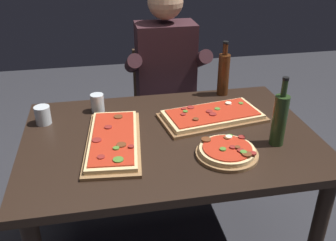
{
  "coord_description": "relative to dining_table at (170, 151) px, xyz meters",
  "views": [
    {
      "loc": [
        -0.3,
        -1.54,
        1.64
      ],
      "look_at": [
        0.0,
        0.05,
        0.79
      ],
      "focal_mm": 40.09,
      "sensor_mm": 36.0,
      "label": 1
    }
  ],
  "objects": [
    {
      "name": "wine_bottle_dark",
      "position": [
        0.47,
        -0.17,
        0.22
      ],
      "size": [
        0.07,
        0.07,
        0.33
      ],
      "color": "#233819",
      "rests_on": "dining_table"
    },
    {
      "name": "tumbler_near_camera",
      "position": [
        -0.33,
        0.32,
        0.14
      ],
      "size": [
        0.07,
        0.07,
        0.1
      ],
      "color": "silver",
      "rests_on": "dining_table"
    },
    {
      "name": "diner_chair",
      "position": [
        0.12,
        0.86,
        -0.16
      ],
      "size": [
        0.44,
        0.44,
        0.87
      ],
      "color": "#3D2B1E",
      "rests_on": "ground_plane"
    },
    {
      "name": "seated_diner",
      "position": [
        0.12,
        0.74,
        0.1
      ],
      "size": [
        0.53,
        0.41,
        1.33
      ],
      "color": "#23232D",
      "rests_on": "ground_plane"
    },
    {
      "name": "pizza_round_far",
      "position": [
        0.21,
        -0.23,
        0.12
      ],
      "size": [
        0.27,
        0.27,
        0.05
      ],
      "color": "olive",
      "rests_on": "dining_table"
    },
    {
      "name": "tumbler_far_side",
      "position": [
        -0.61,
        0.23,
        0.14
      ],
      "size": [
        0.08,
        0.08,
        0.09
      ],
      "color": "silver",
      "rests_on": "dining_table"
    },
    {
      "name": "pizza_rectangular_front",
      "position": [
        0.25,
        0.11,
        0.12
      ],
      "size": [
        0.57,
        0.35,
        0.05
      ],
      "color": "brown",
      "rests_on": "dining_table"
    },
    {
      "name": "pizza_rectangular_left",
      "position": [
        -0.27,
        -0.04,
        0.12
      ],
      "size": [
        0.3,
        0.58,
        0.05
      ],
      "color": "olive",
      "rests_on": "dining_table"
    },
    {
      "name": "dining_table",
      "position": [
        0.0,
        0.0,
        0.0
      ],
      "size": [
        1.4,
        0.96,
        0.74
      ],
      "color": "black",
      "rests_on": "ground_plane"
    },
    {
      "name": "oil_bottle_amber",
      "position": [
        0.4,
        0.42,
        0.23
      ],
      "size": [
        0.07,
        0.07,
        0.32
      ],
      "color": "#47230F",
      "rests_on": "dining_table"
    }
  ]
}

